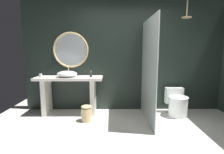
% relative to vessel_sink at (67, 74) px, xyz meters
% --- Properties ---
extents(ground_plane, '(5.76, 5.76, 0.00)m').
position_rel_vessel_sink_xyz_m(ground_plane, '(1.32, -1.53, -0.92)').
color(ground_plane, silver).
extents(back_wall_panel, '(4.80, 0.10, 2.60)m').
position_rel_vessel_sink_xyz_m(back_wall_panel, '(1.32, 0.37, 0.38)').
color(back_wall_panel, '#1E2823').
rests_on(back_wall_panel, ground_plane).
extents(vanity_counter, '(1.49, 0.52, 0.85)m').
position_rel_vessel_sink_xyz_m(vanity_counter, '(0.04, 0.04, -0.36)').
color(vanity_counter, silver).
rests_on(vanity_counter, ground_plane).
extents(vessel_sink, '(0.45, 0.37, 0.23)m').
position_rel_vessel_sink_xyz_m(vessel_sink, '(0.00, 0.00, 0.00)').
color(vessel_sink, white).
rests_on(vessel_sink, vanity_counter).
extents(tumbler_cup, '(0.07, 0.07, 0.08)m').
position_rel_vessel_sink_xyz_m(tumbler_cup, '(-0.58, -0.02, -0.03)').
color(tumbler_cup, silver).
rests_on(tumbler_cup, vanity_counter).
extents(soap_dispenser, '(0.05, 0.05, 0.15)m').
position_rel_vessel_sink_xyz_m(soap_dispenser, '(0.53, -0.01, -0.01)').
color(soap_dispenser, '#282D28').
rests_on(soap_dispenser, vanity_counter).
extents(round_wall_mirror, '(0.83, 0.04, 0.83)m').
position_rel_vessel_sink_xyz_m(round_wall_mirror, '(0.04, 0.28, 0.52)').
color(round_wall_mirror, '#D6B77F').
extents(shower_glass_panel, '(0.02, 1.37, 2.06)m').
position_rel_vessel_sink_xyz_m(shower_glass_panel, '(1.73, -0.37, 0.11)').
color(shower_glass_panel, silver).
rests_on(shower_glass_panel, ground_plane).
extents(rain_shower_head, '(0.20, 0.20, 0.39)m').
position_rel_vessel_sink_xyz_m(rain_shower_head, '(2.56, -0.05, 1.24)').
color(rain_shower_head, '#D6B77F').
extents(toilet, '(0.42, 0.57, 0.58)m').
position_rel_vessel_sink_xyz_m(toilet, '(2.45, -0.10, -0.66)').
color(toilet, white).
rests_on(toilet, ground_plane).
extents(waste_bin, '(0.22, 0.22, 0.34)m').
position_rel_vessel_sink_xyz_m(waste_bin, '(0.47, -0.42, -0.75)').
color(waste_bin, '#D6B77F').
rests_on(waste_bin, ground_plane).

